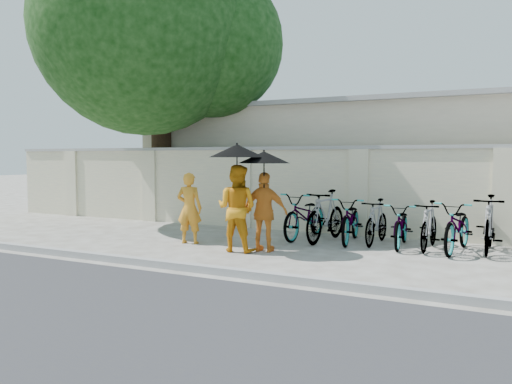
% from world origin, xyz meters
% --- Properties ---
extents(ground, '(80.00, 80.00, 0.00)m').
position_xyz_m(ground, '(0.00, 0.00, 0.00)').
color(ground, '#AEACA7').
extents(kerb, '(40.00, 0.16, 0.12)m').
position_xyz_m(kerb, '(0.00, -1.70, 0.06)').
color(kerb, gray).
rests_on(kerb, ground).
extents(compound_wall, '(20.00, 0.30, 2.00)m').
position_xyz_m(compound_wall, '(1.00, 3.20, 1.00)').
color(compound_wall, beige).
rests_on(compound_wall, ground).
extents(building_behind, '(14.00, 6.00, 3.20)m').
position_xyz_m(building_behind, '(2.00, 7.00, 1.60)').
color(building_behind, beige).
rests_on(building_behind, ground).
extents(shade_tree, '(6.70, 6.20, 8.20)m').
position_xyz_m(shade_tree, '(-3.66, 2.97, 5.10)').
color(shade_tree, '#442F1A').
rests_on(shade_tree, ground).
extents(monk_left, '(0.61, 0.46, 1.50)m').
position_xyz_m(monk_left, '(-0.92, 0.45, 0.75)').
color(monk_left, orange).
rests_on(monk_left, ground).
extents(monk_center, '(0.83, 0.65, 1.67)m').
position_xyz_m(monk_center, '(0.40, 0.11, 0.84)').
color(monk_center, orange).
rests_on(monk_center, ground).
extents(parasol_center, '(1.07, 1.07, 1.11)m').
position_xyz_m(parasol_center, '(0.45, 0.03, 1.93)').
color(parasol_center, black).
rests_on(parasol_center, ground).
extents(monk_right, '(0.93, 0.46, 1.53)m').
position_xyz_m(monk_right, '(0.89, 0.33, 0.77)').
color(monk_right, orange).
rests_on(monk_right, ground).
extents(parasol_right, '(0.98, 0.98, 1.06)m').
position_xyz_m(parasol_right, '(0.91, 0.25, 1.81)').
color(parasol_right, black).
rests_on(parasol_right, ground).
extents(bike_0, '(0.85, 2.02, 1.04)m').
position_xyz_m(bike_0, '(1.05, 2.11, 0.52)').
color(bike_0, gray).
rests_on(bike_0, ground).
extents(bike_1, '(0.73, 1.90, 1.11)m').
position_xyz_m(bike_1, '(1.58, 1.93, 0.56)').
color(bike_1, gray).
rests_on(bike_1, ground).
extents(bike_2, '(0.84, 1.91, 0.97)m').
position_xyz_m(bike_2, '(2.11, 2.05, 0.49)').
color(bike_2, gray).
rests_on(bike_2, ground).
extents(bike_3, '(0.52, 1.59, 0.95)m').
position_xyz_m(bike_3, '(2.64, 2.06, 0.47)').
color(bike_3, gray).
rests_on(bike_3, ground).
extents(bike_4, '(0.69, 1.73, 0.89)m').
position_xyz_m(bike_4, '(3.17, 1.98, 0.45)').
color(bike_4, gray).
rests_on(bike_4, ground).
extents(bike_5, '(0.53, 1.62, 0.96)m').
position_xyz_m(bike_5, '(3.70, 1.90, 0.48)').
color(bike_5, gray).
rests_on(bike_5, ground).
extents(bike_6, '(0.90, 1.95, 0.99)m').
position_xyz_m(bike_6, '(4.23, 1.89, 0.49)').
color(bike_6, gray).
rests_on(bike_6, ground).
extents(bike_7, '(0.58, 1.84, 1.10)m').
position_xyz_m(bike_7, '(4.76, 2.11, 0.55)').
color(bike_7, gray).
rests_on(bike_7, ground).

